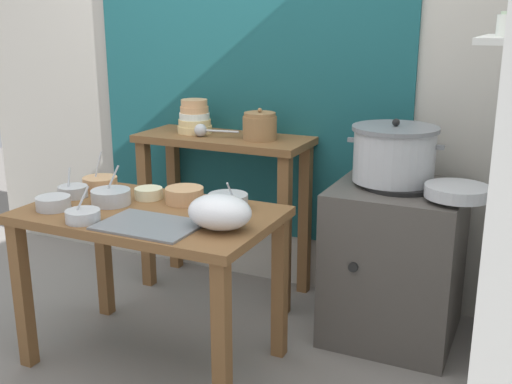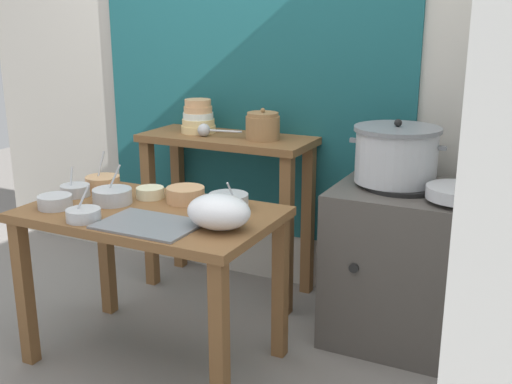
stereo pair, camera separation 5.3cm
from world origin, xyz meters
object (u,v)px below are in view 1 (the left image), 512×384
(back_shelf_table, at_px, (224,175))
(prep_bowl_2, at_px, (53,202))
(wide_pan, at_px, (457,192))
(prep_bowl_6, at_px, (149,193))
(serving_tray, at_px, (149,225))
(prep_bowl_1, at_px, (185,194))
(prep_bowl_0, at_px, (111,196))
(plastic_bag, at_px, (220,212))
(steamer_pot, at_px, (394,154))
(ladle, at_px, (202,130))
(clay_pot, at_px, (260,126))
(bowl_stack_enamel, at_px, (195,118))
(prep_bowl_4, at_px, (73,191))
(prep_bowl_5, at_px, (100,182))
(prep_bowl_3, at_px, (228,201))
(stove_block, at_px, (395,262))
(prep_table, at_px, (150,235))
(prep_bowl_7, at_px, (83,215))

(back_shelf_table, relative_size, prep_bowl_2, 6.44)
(wide_pan, distance_m, prep_bowl_6, 1.38)
(serving_tray, height_order, prep_bowl_1, prep_bowl_1)
(wide_pan, distance_m, prep_bowl_0, 1.52)
(plastic_bag, height_order, prep_bowl_1, plastic_bag)
(plastic_bag, bearing_deg, steamer_pot, 58.05)
(ladle, relative_size, wide_pan, 0.89)
(clay_pot, relative_size, ladle, 0.73)
(clay_pot, xyz_separation_m, bowl_stack_enamel, (-0.41, 0.02, 0.01))
(steamer_pot, bearing_deg, bowl_stack_enamel, 173.55)
(prep_bowl_6, bearing_deg, serving_tray, -55.18)
(prep_bowl_4, xyz_separation_m, prep_bowl_5, (0.02, 0.17, 0.00))
(steamer_pot, height_order, prep_bowl_3, steamer_pot)
(clay_pot, bearing_deg, prep_bowl_4, -126.18)
(serving_tray, distance_m, wide_pan, 1.31)
(prep_bowl_2, bearing_deg, stove_block, 33.12)
(prep_bowl_1, bearing_deg, prep_table, -112.56)
(stove_block, xyz_separation_m, steamer_pot, (-0.04, 0.02, 0.53))
(serving_tray, xyz_separation_m, prep_bowl_2, (-0.51, 0.01, 0.03))
(clay_pot, bearing_deg, prep_bowl_1, -96.07)
(prep_bowl_1, xyz_separation_m, prep_bowl_2, (-0.46, -0.33, -0.01))
(ladle, bearing_deg, plastic_bag, -56.36)
(stove_block, relative_size, prep_bowl_2, 5.23)
(steamer_pot, distance_m, prep_bowl_5, 1.42)
(ladle, distance_m, prep_bowl_4, 0.81)
(clay_pot, height_order, prep_bowl_1, clay_pot)
(prep_bowl_1, relative_size, prep_bowl_6, 1.35)
(bowl_stack_enamel, bearing_deg, prep_bowl_1, -63.29)
(prep_bowl_0, xyz_separation_m, prep_bowl_4, (-0.23, 0.02, -0.01))
(stove_block, distance_m, serving_tray, 1.24)
(stove_block, bearing_deg, plastic_bag, -124.65)
(clay_pot, distance_m, ladle, 0.32)
(prep_bowl_2, height_order, prep_bowl_3, prep_bowl_3)
(clay_pot, xyz_separation_m, serving_tray, (-0.02, -1.00, -0.25))
(clay_pot, relative_size, wide_pan, 0.65)
(steamer_pot, bearing_deg, prep_bowl_3, -136.90)
(steamer_pot, height_order, prep_bowl_7, steamer_pot)
(wide_pan, height_order, prep_bowl_3, prep_bowl_3)
(ladle, height_order, serving_tray, ladle)
(serving_tray, relative_size, prep_bowl_0, 2.28)
(stove_block, distance_m, prep_bowl_1, 1.07)
(bowl_stack_enamel, bearing_deg, stove_block, -7.19)
(steamer_pot, xyz_separation_m, clay_pot, (-0.74, 0.11, 0.06))
(prep_table, distance_m, stove_block, 1.19)
(prep_bowl_3, height_order, prep_bowl_4, prep_bowl_4)
(stove_block, height_order, wide_pan, wide_pan)
(steamer_pot, xyz_separation_m, wide_pan, (0.32, -0.16, -0.11))
(prep_bowl_3, bearing_deg, ladle, 128.13)
(serving_tray, bearing_deg, steamer_pot, 49.31)
(wide_pan, xyz_separation_m, prep_bowl_4, (-1.65, -0.54, -0.06))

